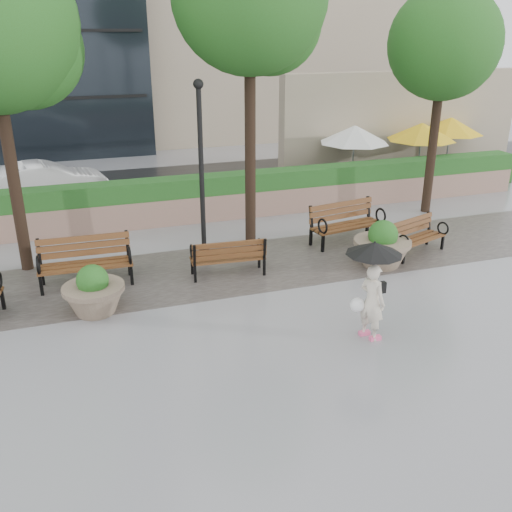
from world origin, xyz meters
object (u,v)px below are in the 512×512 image
object	(u,v)px
bench_2	(228,264)
planter_left	(94,294)
planter_right	(382,248)
car_right	(46,182)
pedestrian	(373,281)
bench_1	(87,272)
bench_3	(346,231)
lamppost	(202,185)
bench_4	(416,244)

from	to	relation	value
bench_2	planter_left	bearing A→B (deg)	21.60
planter_right	car_right	xyz separation A→B (m)	(-7.83, 8.65, 0.21)
planter_right	pedestrian	world-z (taller)	pedestrian
bench_1	bench_3	distance (m)	6.92
planter_right	lamppost	world-z (taller)	lamppost
car_right	lamppost	bearing A→B (deg)	-160.74
bench_2	lamppost	distance (m)	2.04
planter_left	planter_right	distance (m)	6.90
bench_1	lamppost	distance (m)	3.39
bench_1	planter_right	world-z (taller)	planter_right
lamppost	bench_1	bearing A→B (deg)	-168.44
bench_2	pedestrian	world-z (taller)	pedestrian
pedestrian	planter_right	bearing A→B (deg)	-56.23
planter_left	pedestrian	world-z (taller)	pedestrian
bench_2	car_right	world-z (taller)	car_right
bench_4	planter_right	world-z (taller)	planter_right
bench_1	bench_2	bearing A→B (deg)	-6.92
bench_2	lamppost	bearing A→B (deg)	-69.77
bench_1	lamppost	bearing A→B (deg)	13.52
planter_left	car_right	xyz separation A→B (m)	(-0.94, 8.97, 0.25)
planter_left	lamppost	size ratio (longest dim) A/B	0.28
bench_3	pedestrian	distance (m)	5.23
bench_2	lamppost	size ratio (longest dim) A/B	0.40
bench_4	pedestrian	xyz separation A→B (m)	(-3.29, -3.43, 0.89)
planter_right	car_right	bearing A→B (deg)	132.16
bench_2	bench_4	size ratio (longest dim) A/B	0.98
bench_2	bench_4	xyz separation A→B (m)	(5.02, -0.24, -0.01)
bench_1	planter_left	bearing A→B (deg)	-85.13
planter_left	bench_1	bearing A→B (deg)	92.91
car_right	bench_1	bearing A→B (deg)	177.21
bench_2	pedestrian	size ratio (longest dim) A/B	0.94
bench_1	lamppost	size ratio (longest dim) A/B	0.47
planter_right	car_right	distance (m)	11.67
bench_3	bench_4	world-z (taller)	bench_3
bench_4	planter_left	distance (m)	8.19
planter_left	planter_right	xyz separation A→B (m)	(6.89, 0.32, 0.05)
bench_2	bench_1	bearing A→B (deg)	-4.42
planter_left	car_right	size ratio (longest dim) A/B	0.31
bench_4	pedestrian	size ratio (longest dim) A/B	0.95
bench_2	planter_right	xyz separation A→B (m)	(3.75, -0.65, 0.18)
lamppost	car_right	xyz separation A→B (m)	(-3.77, 6.91, -1.30)
bench_4	planter_right	xyz separation A→B (m)	(-1.26, -0.41, 0.19)
planter_right	bench_2	bearing A→B (deg)	170.23
bench_1	planter_right	size ratio (longest dim) A/B	1.49
bench_2	planter_right	size ratio (longest dim) A/B	1.28
pedestrian	car_right	bearing A→B (deg)	4.06
bench_2	bench_3	size ratio (longest dim) A/B	0.84
bench_1	planter_right	distance (m)	7.06
bench_1	bench_3	xyz separation A→B (m)	(6.89, 0.60, -0.00)
lamppost	car_right	world-z (taller)	lamppost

